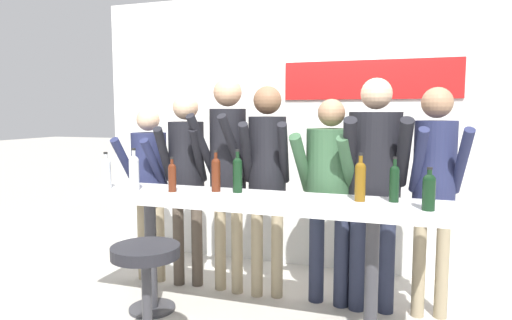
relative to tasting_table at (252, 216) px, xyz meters
The scene contains 18 objects.
back_wall 1.56m from the tasting_table, 89.74° to the left, with size 4.29×0.12×2.72m.
tasting_table is the anchor object (origin of this frame).
bar_stool 0.89m from the tasting_table, 120.63° to the right, with size 0.43×0.43×0.76m.
person_far_left 1.33m from the tasting_table, 154.67° to the left, with size 0.38×0.49×1.59m.
person_left 1.01m from the tasting_table, 145.37° to the left, with size 0.44×0.56×1.71m.
person_center_left 0.76m from the tasting_table, 127.06° to the left, with size 0.42×0.57×1.84m.
person_center 0.62m from the tasting_table, 96.03° to the left, with size 0.43×0.56×1.76m.
person_center_right 0.75m from the tasting_table, 50.77° to the left, with size 0.51×0.59×1.65m.
person_right 1.00m from the tasting_table, 33.49° to the left, with size 0.52×0.62×1.81m.
person_far_right 1.38m from the tasting_table, 24.52° to the left, with size 0.41×0.55×1.73m.
wine_bottle_0 0.68m from the tasting_table, behind, with size 0.06×0.06×0.26m.
wine_bottle_1 0.98m from the tasting_table, behind, with size 0.08×0.08×0.32m.
wine_bottle_2 0.34m from the tasting_table, 143.68° to the left, with size 0.07×0.07×0.32m.
wine_bottle_3 0.80m from the tasting_table, ahead, with size 0.07×0.07×0.32m.
wine_bottle_4 1.22m from the tasting_table, behind, with size 0.07×0.07×0.29m.
wine_bottle_5 0.44m from the tasting_table, 162.94° to the left, with size 0.07×0.07×0.31m.
wine_bottle_6 1.20m from the tasting_table, ahead, with size 0.08×0.08×0.26m.
wine_bottle_7 1.00m from the tasting_table, ahead, with size 0.06×0.06×0.30m.
Camera 1 is at (1.04, -3.00, 1.55)m, focal length 32.00 mm.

